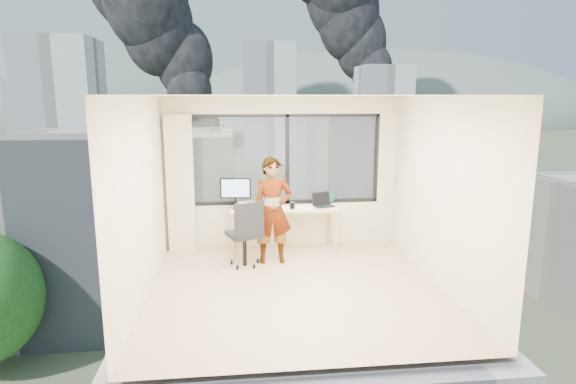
{
  "coord_description": "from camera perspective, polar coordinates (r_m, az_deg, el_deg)",
  "views": [
    {
      "loc": [
        -0.78,
        -6.1,
        2.58
      ],
      "look_at": [
        0.0,
        1.0,
        1.15
      ],
      "focal_mm": 29.64,
      "sensor_mm": 36.0,
      "label": 1
    }
  ],
  "objects": [
    {
      "name": "handbag",
      "position": [
        8.34,
        4.78,
        -0.61
      ],
      "size": [
        0.32,
        0.24,
        0.22
      ],
      "primitive_type": "ellipsoid",
      "rotation": [
        0.0,
        0.0,
        -0.35
      ],
      "color": "#0B443B",
      "rests_on": "desk"
    },
    {
      "name": "window_wall",
      "position": [
        8.21,
        -0.42,
        3.94
      ],
      "size": [
        3.3,
        0.16,
        1.55
      ],
      "primitive_type": null,
      "color": "black",
      "rests_on": "ground"
    },
    {
      "name": "tree_b",
      "position": [
        27.38,
        4.57,
        -14.9
      ],
      "size": [
        7.6,
        7.6,
        9.0
      ],
      "primitive_type": null,
      "color": "#1A4F1B",
      "rests_on": "exterior_ground"
    },
    {
      "name": "exterior_ground",
      "position": [
        127.19,
        -5.91,
        3.77
      ],
      "size": [
        400.0,
        400.0,
        0.04
      ],
      "primitive_type": "cube",
      "color": "#515B3D",
      "rests_on": "ground"
    },
    {
      "name": "person",
      "position": [
        7.44,
        -1.85,
        -2.22
      ],
      "size": [
        0.61,
        0.4,
        1.68
      ],
      "primitive_type": "imported",
      "rotation": [
        0.0,
        0.0,
        0.0
      ],
      "color": "#2D2D33",
      "rests_on": "floor"
    },
    {
      "name": "hill_a",
      "position": [
        347.6,
        -26.59,
        7.41
      ],
      "size": [
        288.0,
        216.0,
        90.0
      ],
      "primitive_type": "ellipsoid",
      "color": "slate",
      "rests_on": "exterior_ground"
    },
    {
      "name": "monitor",
      "position": [
        8.01,
        -6.29,
        -0.05
      ],
      "size": [
        0.53,
        0.16,
        0.52
      ],
      "primitive_type": null,
      "rotation": [
        0.0,
        0.0,
        -0.1
      ],
      "color": "black",
      "rests_on": "desk"
    },
    {
      "name": "floor",
      "position": [
        6.67,
        0.96,
        -11.44
      ],
      "size": [
        4.0,
        4.0,
        0.01
      ],
      "primitive_type": "cube",
      "color": "#CFA986",
      "rests_on": "ground"
    },
    {
      "name": "chair",
      "position": [
        7.38,
        -5.25,
        -4.83
      ],
      "size": [
        0.7,
        0.7,
        1.07
      ],
      "primitive_type": null,
      "rotation": [
        0.0,
        0.0,
        0.36
      ],
      "color": "black",
      "rests_on": "floor"
    },
    {
      "name": "desk",
      "position": [
        8.11,
        -0.51,
        -4.47
      ],
      "size": [
        1.8,
        0.6,
        0.75
      ],
      "primitive_type": "cube",
      "color": "tan",
      "rests_on": "floor"
    },
    {
      "name": "smoke_plume_b",
      "position": [
        186.33,
        11.8,
        18.63
      ],
      "size": [
        30.0,
        18.0,
        70.0
      ],
      "primitive_type": null,
      "color": "black",
      "rests_on": "exterior_ground"
    },
    {
      "name": "wall_right",
      "position": [
        6.83,
        17.89,
        -0.04
      ],
      "size": [
        0.01,
        4.0,
        2.6
      ],
      "primitive_type": "cube",
      "color": "beige",
      "rests_on": "ground"
    },
    {
      "name": "tree_c",
      "position": [
        52.71,
        19.5,
        -2.03
      ],
      "size": [
        8.4,
        8.4,
        10.0
      ],
      "primitive_type": null,
      "color": "#1A4F1B",
      "rests_on": "exterior_ground"
    },
    {
      "name": "far_tower_b",
      "position": [
        126.42,
        -2.36,
        10.6
      ],
      "size": [
        13.0,
        13.0,
        30.0
      ],
      "primitive_type": "cube",
      "color": "silver",
      "rests_on": "exterior_ground"
    },
    {
      "name": "ceiling",
      "position": [
        6.15,
        1.04,
        11.5
      ],
      "size": [
        4.0,
        4.0,
        0.01
      ],
      "primitive_type": "cube",
      "color": "white",
      "rests_on": "ground"
    },
    {
      "name": "curtain",
      "position": [
        8.16,
        -12.79,
        0.95
      ],
      "size": [
        0.45,
        0.14,
        2.3
      ],
      "primitive_type": "cube",
      "color": "beige",
      "rests_on": "floor"
    },
    {
      "name": "far_tower_c",
      "position": [
        153.15,
        11.26,
        9.77
      ],
      "size": [
        15.0,
        15.0,
        26.0
      ],
      "primitive_type": "cube",
      "color": "silver",
      "rests_on": "exterior_ground"
    },
    {
      "name": "pen_cup",
      "position": [
        7.93,
        0.52,
        -1.62
      ],
      "size": [
        0.1,
        0.1,
        0.11
      ],
      "primitive_type": "cylinder",
      "rotation": [
        0.0,
        0.0,
        0.19
      ],
      "color": "black",
      "rests_on": "desk"
    },
    {
      "name": "laptop",
      "position": [
        8.1,
        4.34,
        -1.01
      ],
      "size": [
        0.41,
        0.42,
        0.21
      ],
      "primitive_type": null,
      "rotation": [
        0.0,
        0.0,
        0.29
      ],
      "color": "black",
      "rests_on": "desk"
    },
    {
      "name": "cellphone",
      "position": [
        7.88,
        -3.94,
        -2.1
      ],
      "size": [
        0.12,
        0.08,
        0.01
      ],
      "primitive_type": "cube",
      "rotation": [
        0.0,
        0.0,
        -0.3
      ],
      "color": "black",
      "rests_on": "desk"
    },
    {
      "name": "hill_b",
      "position": [
        341.72,
        10.98,
        8.34
      ],
      "size": [
        300.0,
        220.0,
        96.0
      ],
      "primitive_type": "ellipsoid",
      "color": "slate",
      "rests_on": "exterior_ground"
    },
    {
      "name": "wall_left",
      "position": [
        6.35,
        -17.2,
        -0.82
      ],
      "size": [
        0.01,
        4.0,
        2.6
      ],
      "primitive_type": "cube",
      "color": "beige",
      "rests_on": "ground"
    },
    {
      "name": "far_tower_d",
      "position": [
        167.05,
        -27.36,
        8.16
      ],
      "size": [
        16.0,
        14.0,
        22.0
      ],
      "primitive_type": "cube",
      "color": "silver",
      "rests_on": "exterior_ground"
    },
    {
      "name": "far_tower_a",
      "position": [
        106.76,
        -25.32,
        8.87
      ],
      "size": [
        14.0,
        14.0,
        28.0
      ],
      "primitive_type": "cube",
      "color": "silver",
      "rests_on": "exterior_ground"
    },
    {
      "name": "game_console",
      "position": [
        8.16,
        -4.92,
        -1.43
      ],
      "size": [
        0.32,
        0.28,
        0.07
      ],
      "primitive_type": "cube",
      "rotation": [
        0.0,
        0.0,
        0.14
      ],
      "color": "white",
      "rests_on": "desk"
    },
    {
      "name": "wall_front",
      "position": [
        4.37,
        4.35,
        -5.76
      ],
      "size": [
        4.0,
        0.01,
        2.6
      ],
      "primitive_type": "cube",
      "color": "beige",
      "rests_on": "ground"
    },
    {
      "name": "near_bldg_a",
      "position": [
        38.24,
        -18.53,
        -3.79
      ],
      "size": [
        16.0,
        12.0,
        14.0
      ],
      "primitive_type": "cube",
      "color": "beige",
      "rests_on": "exterior_ground"
    },
    {
      "name": "near_bldg_b",
      "position": [
        46.71,
        9.69,
        0.58
      ],
      "size": [
        14.0,
        13.0,
        16.0
      ],
      "primitive_type": "cube",
      "color": "white",
      "rests_on": "exterior_ground"
    }
  ]
}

